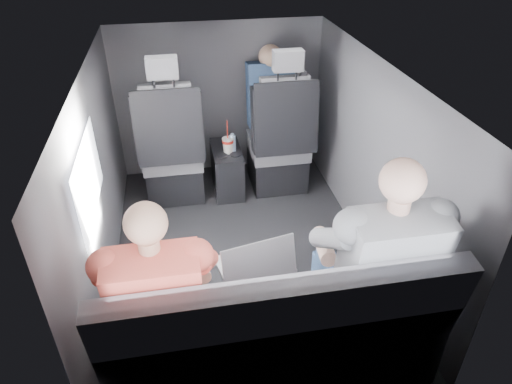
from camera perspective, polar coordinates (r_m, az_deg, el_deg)
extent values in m
plane|color=black|center=(3.36, -1.59, -7.57)|extent=(2.60, 2.60, 0.00)
plane|color=#B2B2AD|center=(2.69, -2.04, 14.91)|extent=(2.60, 2.60, 0.00)
cube|color=#56565B|center=(2.99, -19.08, 0.72)|extent=(0.02, 2.60, 1.35)
cube|color=#56565B|center=(3.21, 14.35, 3.80)|extent=(0.02, 2.60, 1.35)
cube|color=#56565B|center=(4.13, -4.61, 11.41)|extent=(1.80, 0.02, 1.35)
cube|color=#56565B|center=(1.98, 4.24, -16.69)|extent=(1.80, 0.02, 1.35)
cube|color=white|center=(2.62, -20.18, 1.50)|extent=(0.02, 0.75, 0.42)
cube|color=black|center=(3.58, 3.74, 10.14)|extent=(0.35, 0.11, 0.59)
cube|color=black|center=(4.00, -10.07, 1.86)|extent=(0.46, 0.48, 0.30)
cube|color=slate|center=(3.88, -10.39, 4.63)|extent=(0.48, 0.46, 0.14)
cube|color=slate|center=(3.54, -10.89, 8.42)|extent=(0.38, 0.18, 0.61)
cube|color=black|center=(3.56, -14.40, 7.60)|extent=(0.08, 0.21, 0.53)
cube|color=black|center=(3.55, -7.27, 8.32)|extent=(0.08, 0.21, 0.53)
cube|color=black|center=(3.48, -10.85, 7.83)|extent=(0.50, 0.11, 0.58)
cube|color=slate|center=(3.34, -11.68, 15.01)|extent=(0.22, 0.10, 0.15)
cube|color=black|center=(4.09, 2.60, 3.05)|extent=(0.46, 0.48, 0.30)
cube|color=slate|center=(3.96, 2.75, 5.80)|extent=(0.48, 0.46, 0.14)
cube|color=slate|center=(3.63, 3.60, 9.60)|extent=(0.38, 0.18, 0.61)
cube|color=black|center=(3.60, 0.13, 8.93)|extent=(0.08, 0.21, 0.53)
cube|color=black|center=(3.69, 6.95, 9.36)|extent=(0.08, 0.21, 0.53)
cube|color=black|center=(3.57, 3.84, 9.04)|extent=(0.50, 0.11, 0.58)
cube|color=slate|center=(3.44, 4.02, 16.08)|extent=(0.22, 0.10, 0.15)
cube|color=black|center=(3.96, -3.63, 2.82)|extent=(0.24, 0.48, 0.40)
cylinder|color=black|center=(3.75, -4.26, 4.56)|extent=(0.09, 0.09, 0.01)
cylinder|color=black|center=(3.76, -2.59, 4.71)|extent=(0.09, 0.09, 0.01)
cube|color=slate|center=(2.50, 2.18, -18.62)|extent=(1.60, 0.50, 0.45)
cube|color=slate|center=(2.00, 3.89, -15.54)|extent=(1.60, 0.17, 0.47)
cylinder|color=red|center=(3.76, -3.56, 6.36)|extent=(0.09, 0.09, 0.02)
cylinder|color=white|center=(3.75, -3.57, 6.67)|extent=(0.10, 0.10, 0.01)
cylinder|color=red|center=(3.72, -3.61, 7.81)|extent=(0.01, 0.01, 0.15)
cylinder|color=#9AB9D0|center=(3.80, -2.96, 6.07)|extent=(0.06, 0.06, 0.14)
cylinder|color=#9AB9D0|center=(3.77, -2.99, 7.15)|extent=(0.03, 0.03, 0.02)
cube|color=silver|center=(2.37, -10.50, -9.99)|extent=(0.36, 0.32, 0.02)
cube|color=silver|center=(2.35, -10.52, -10.03)|extent=(0.27, 0.21, 0.00)
cube|color=silver|center=(2.41, -10.57, -8.75)|extent=(0.10, 0.08, 0.00)
cube|color=silver|center=(2.19, -10.71, -10.22)|extent=(0.30, 0.18, 0.21)
cube|color=silver|center=(2.20, -10.70, -10.14)|extent=(0.26, 0.15, 0.18)
cube|color=#B2B3B7|center=(2.38, -0.22, -9.04)|extent=(0.41, 0.32, 0.02)
cube|color=silver|center=(2.36, -0.15, -9.08)|extent=(0.32, 0.20, 0.00)
cube|color=#B2B3B7|center=(2.43, -0.54, -7.66)|extent=(0.12, 0.08, 0.00)
cube|color=#B2B3B7|center=(2.18, 0.52, -9.26)|extent=(0.37, 0.15, 0.24)
cube|color=silver|center=(2.18, 0.49, -9.17)|extent=(0.33, 0.12, 0.21)
cube|color=black|center=(2.55, 13.08, -6.67)|extent=(0.34, 0.27, 0.02)
cube|color=black|center=(2.53, 13.24, -6.68)|extent=(0.27, 0.16, 0.00)
cube|color=black|center=(2.59, 12.59, -5.59)|extent=(0.10, 0.06, 0.00)
cube|color=black|center=(2.39, 14.60, -6.61)|extent=(0.32, 0.12, 0.21)
cube|color=silver|center=(2.39, 14.53, -6.54)|extent=(0.28, 0.10, 0.18)
cube|color=#39393E|center=(2.35, -14.22, -13.63)|extent=(0.14, 0.42, 0.12)
cube|color=#39393E|center=(2.33, -8.93, -13.21)|extent=(0.14, 0.42, 0.12)
cube|color=#39393E|center=(2.71, -13.24, -14.49)|extent=(0.12, 0.12, 0.45)
cube|color=#39393E|center=(2.69, -8.63, -14.12)|extent=(0.12, 0.12, 0.45)
cube|color=#D15D45|center=(2.03, -12.27, -12.86)|extent=(0.38, 0.26, 0.52)
sphere|color=tan|center=(1.81, -13.63, -3.82)|extent=(0.17, 0.17, 0.17)
cylinder|color=tan|center=(2.31, -16.81, -9.80)|extent=(0.11, 0.27, 0.12)
cylinder|color=tan|center=(2.29, -7.16, -8.97)|extent=(0.11, 0.27, 0.12)
cube|color=navy|center=(2.45, 10.92, -10.52)|extent=(0.16, 0.47, 0.14)
cube|color=navy|center=(2.53, 16.01, -9.65)|extent=(0.16, 0.47, 0.14)
cube|color=navy|center=(2.81, 8.59, -11.54)|extent=(0.14, 0.14, 0.45)
cube|color=navy|center=(2.89, 13.13, -10.79)|extent=(0.14, 0.14, 0.45)
cube|color=slate|center=(2.18, 16.35, -8.45)|extent=(0.43, 0.29, 0.58)
sphere|color=beige|center=(1.97, 17.86, 1.36)|extent=(0.19, 0.19, 0.19)
cylinder|color=beige|center=(2.37, 8.48, -6.65)|extent=(0.12, 0.30, 0.13)
cylinder|color=beige|center=(2.52, 17.85, -5.29)|extent=(0.12, 0.30, 0.13)
cube|color=navy|center=(3.95, 1.77, 12.11)|extent=(0.38, 0.25, 0.56)
sphere|color=tan|center=(3.87, 1.79, 16.59)|extent=(0.19, 0.19, 0.19)
cube|color=navy|center=(4.12, 1.53, 8.62)|extent=(0.33, 0.38, 0.12)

